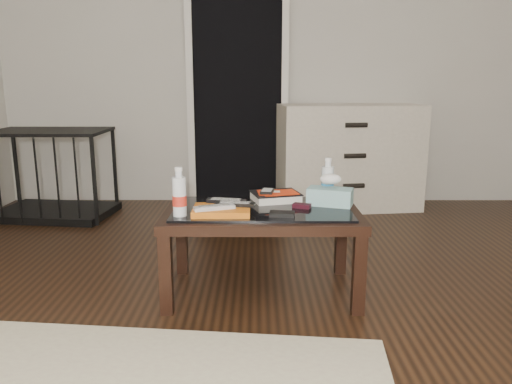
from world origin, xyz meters
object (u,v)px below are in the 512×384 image
(coffee_table, at_px, (262,220))
(pet_crate, at_px, (54,188))
(dresser, at_px, (349,157))
(textbook, at_px, (276,197))
(water_bottle_right, at_px, (328,180))
(water_bottle_left, at_px, (179,192))
(tissue_box, at_px, (330,197))

(coffee_table, height_order, pet_crate, pet_crate)
(dresser, distance_m, textbook, 1.79)
(dresser, height_order, water_bottle_right, dresser)
(water_bottle_right, bearing_deg, water_bottle_left, -158.53)
(dresser, xyz_separation_m, water_bottle_right, (-0.42, -1.66, 0.13))
(dresser, distance_m, pet_crate, 2.50)
(coffee_table, distance_m, water_bottle_right, 0.42)
(coffee_table, relative_size, tissue_box, 4.35)
(dresser, relative_size, tissue_box, 5.44)
(pet_crate, bearing_deg, coffee_table, -34.89)
(water_bottle_left, distance_m, water_bottle_right, 0.81)
(textbook, xyz_separation_m, tissue_box, (0.28, -0.10, 0.02))
(dresser, bearing_deg, water_bottle_left, -127.95)
(pet_crate, relative_size, water_bottle_left, 4.06)
(coffee_table, xyz_separation_m, pet_crate, (-1.70, 1.52, -0.17))
(tissue_box, bearing_deg, dresser, 94.62)
(dresser, distance_m, water_bottle_right, 1.71)
(water_bottle_right, bearing_deg, coffee_table, -158.24)
(textbook, relative_size, water_bottle_right, 1.05)
(dresser, relative_size, pet_crate, 1.30)
(pet_crate, distance_m, tissue_box, 2.54)
(pet_crate, xyz_separation_m, water_bottle_left, (1.30, -1.67, 0.35))
(coffee_table, bearing_deg, water_bottle_left, -158.79)
(water_bottle_right, distance_m, tissue_box, 0.11)
(coffee_table, distance_m, textbook, 0.19)
(pet_crate, bearing_deg, water_bottle_right, -26.94)
(coffee_table, relative_size, water_bottle_left, 4.20)
(coffee_table, height_order, water_bottle_right, water_bottle_right)
(tissue_box, bearing_deg, coffee_table, -152.89)
(water_bottle_right, xyz_separation_m, tissue_box, (0.00, -0.08, -0.07))
(textbook, bearing_deg, pet_crate, 127.42)
(dresser, height_order, pet_crate, dresser)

